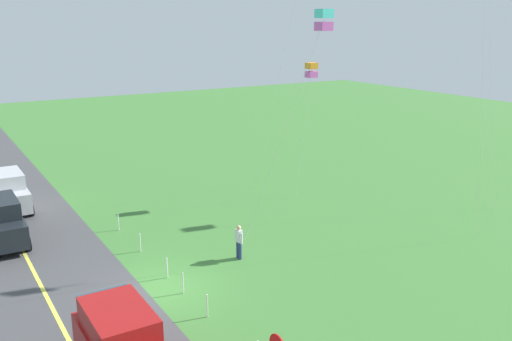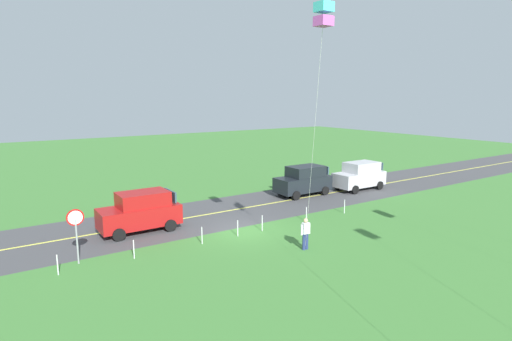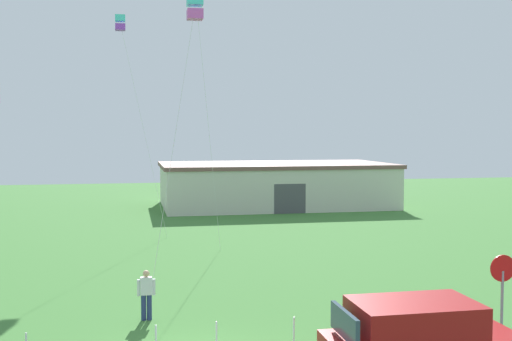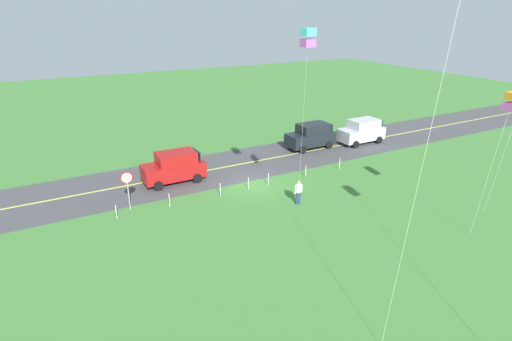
{
  "view_description": "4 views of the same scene",
  "coord_description": "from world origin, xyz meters",
  "views": [
    {
      "loc": [
        19.44,
        -7.26,
        10.44
      ],
      "look_at": [
        -0.03,
        4.57,
        4.32
      ],
      "focal_mm": 39.15,
      "sensor_mm": 36.0,
      "label": 1
    },
    {
      "loc": [
        11.9,
        19.18,
        7.49
      ],
      "look_at": [
        1.35,
        3.34,
        4.08
      ],
      "focal_mm": 29.1,
      "sensor_mm": 36.0,
      "label": 2
    },
    {
      "loc": [
        -1.44,
        -15.77,
        5.96
      ],
      "look_at": [
        2.6,
        4.33,
        4.73
      ],
      "focal_mm": 44.16,
      "sensor_mm": 36.0,
      "label": 3
    },
    {
      "loc": [
        12.68,
        23.65,
        11.69
      ],
      "look_at": [
        2.26,
        4.51,
        3.02
      ],
      "focal_mm": 28.4,
      "sensor_mm": 36.0,
      "label": 4
    }
  ],
  "objects": [
    {
      "name": "kite_pink_drift",
      "position": [
        -7.17,
        12.71,
        7.63
      ],
      "size": [
        0.56,
        1.01,
        8.08
      ],
      "color": "silver",
      "rests_on": "ground"
    },
    {
      "name": "car_parked_west_near",
      "position": [
        -8.41,
        -4.71,
        1.15
      ],
      "size": [
        4.4,
        2.12,
        2.24
      ],
      "color": "black",
      "rests_on": "ground"
    },
    {
      "name": "person_adult_near",
      "position": [
        -0.98,
        4.24,
        0.86
      ],
      "size": [
        0.58,
        0.22,
        1.6
      ],
      "rotation": [
        0.0,
        0.0,
        2.28
      ],
      "color": "navy",
      "rests_on": "ground"
    },
    {
      "name": "kite_red_low",
      "position": [
        0.92,
        7.2,
        10.44
      ],
      "size": [
        2.19,
        3.25,
        10.91
      ],
      "color": "silver",
      "rests_on": "ground"
    },
    {
      "name": "asphalt_road",
      "position": [
        0.0,
        -4.0,
        0.0
      ],
      "size": [
        120.0,
        7.0,
        0.0
      ],
      "primitive_type": "cube",
      "color": "#424244",
      "rests_on": "ground"
    },
    {
      "name": "road_centre_stripe",
      "position": [
        0.0,
        -4.0,
        0.01
      ],
      "size": [
        120.0,
        0.16,
        0.0
      ],
      "primitive_type": "cube",
      "color": "#E5E04C",
      "rests_on": "asphalt_road"
    },
    {
      "name": "fence_post_3",
      "position": [
        0.78,
        0.7,
        0.45
      ],
      "size": [
        0.05,
        0.05,
        0.9
      ],
      "primitive_type": "cylinder",
      "color": "silver",
      "rests_on": "ground"
    },
    {
      "name": "fence_post_1",
      "position": [
        -4.07,
        0.7,
        0.45
      ],
      "size": [
        0.05,
        0.05,
        0.9
      ],
      "primitive_type": "cylinder",
      "color": "silver",
      "rests_on": "ground"
    },
    {
      "name": "ground_plane",
      "position": [
        0.0,
        0.0,
        -0.05
      ],
      "size": [
        120.0,
        120.0,
        0.1
      ],
      "primitive_type": "cube",
      "color": "#3D7533"
    },
    {
      "name": "car_parked_west_far",
      "position": [
        -13.47,
        -3.68,
        1.15
      ],
      "size": [
        4.4,
        2.12,
        2.24
      ],
      "color": "#B7B7BC",
      "rests_on": "ground"
    },
    {
      "name": "fence_post_4",
      "position": [
        2.93,
        0.7,
        0.45
      ],
      "size": [
        0.05,
        0.05,
        0.9
      ],
      "primitive_type": "cylinder",
      "color": "silver",
      "rests_on": "ground"
    },
    {
      "name": "fence_post_2",
      "position": [
        -0.82,
        0.7,
        0.45
      ],
      "size": [
        0.05,
        0.05,
        0.9
      ],
      "primitive_type": "cylinder",
      "color": "silver",
      "rests_on": "ground"
    },
    {
      "name": "fence_post_0",
      "position": [
        -7.31,
        0.7,
        0.45
      ],
      "size": [
        0.05,
        0.05,
        0.9
      ],
      "primitive_type": "cylinder",
      "color": "silver",
      "rests_on": "ground"
    }
  ]
}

